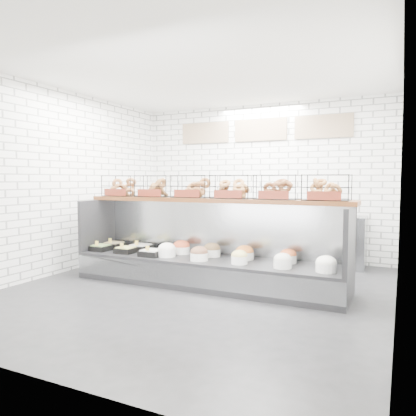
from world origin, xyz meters
The scene contains 5 objects.
ground centered at (0.00, 0.00, 0.00)m, with size 5.50×5.50×0.00m, color black.
room_shell centered at (0.00, 0.60, 2.06)m, with size 5.02×5.51×3.01m.
display_case centered at (0.00, 0.34, 0.33)m, with size 4.00×0.90×1.20m.
bagel_shelf centered at (0.00, 0.52, 1.39)m, with size 4.10×0.50×0.40m.
prep_counter centered at (0.00, 2.43, 0.47)m, with size 4.00×0.60×1.20m.
Camera 1 is at (2.53, -4.91, 1.53)m, focal length 35.00 mm.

